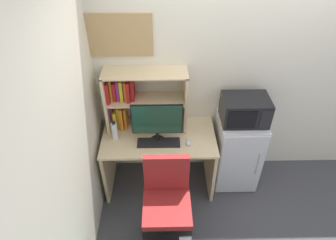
{
  "coord_description": "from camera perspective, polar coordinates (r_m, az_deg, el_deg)",
  "views": [
    {
      "loc": [
        -0.88,
        -2.75,
        2.92
      ],
      "look_at": [
        -0.83,
        -0.37,
        1.03
      ],
      "focal_mm": 31.32,
      "sensor_mm": 36.0,
      "label": 1
    }
  ],
  "objects": [
    {
      "name": "wall_corkboard",
      "position": [
        2.99,
        -9.88,
        15.9
      ],
      "size": [
        0.69,
        0.02,
        0.43
      ],
      "primitive_type": "cube",
      "color": "tan"
    },
    {
      "name": "wall_back",
      "position": [
        3.45,
        20.86,
        7.82
      ],
      "size": [
        6.4,
        0.04,
        2.6
      ],
      "primitive_type": "cube",
      "color": "silver",
      "rests_on": "ground_plane"
    },
    {
      "name": "computer_mouse",
      "position": [
        3.13,
        3.96,
        -4.33
      ],
      "size": [
        0.05,
        0.1,
        0.04
      ],
      "primitive_type": "ellipsoid",
      "color": "silver",
      "rests_on": "desk"
    },
    {
      "name": "mini_fridge",
      "position": [
        3.6,
        13.21,
        -5.87
      ],
      "size": [
        0.5,
        0.52,
        0.93
      ],
      "color": "silver",
      "rests_on": "ground_plane"
    },
    {
      "name": "microwave",
      "position": [
        3.22,
        14.74,
        1.93
      ],
      "size": [
        0.49,
        0.36,
        0.28
      ],
      "color": "black",
      "rests_on": "mini_fridge"
    },
    {
      "name": "hutch_bookshelf",
      "position": [
        3.18,
        -6.87,
        4.25
      ],
      "size": [
        0.88,
        0.3,
        0.69
      ],
      "color": "beige",
      "rests_on": "desk"
    },
    {
      "name": "desk",
      "position": [
        3.39,
        -1.71,
        -6.17
      ],
      "size": [
        1.25,
        0.67,
        0.78
      ],
      "color": "beige",
      "rests_on": "ground_plane"
    },
    {
      "name": "desk_chair",
      "position": [
        3.06,
        -0.23,
        -16.34
      ],
      "size": [
        0.54,
        0.54,
        0.97
      ],
      "color": "black",
      "rests_on": "ground_plane"
    },
    {
      "name": "water_bottle",
      "position": [
        3.18,
        -10.32,
        -2.08
      ],
      "size": [
        0.07,
        0.07,
        0.23
      ],
      "color": "silver",
      "rests_on": "desk"
    },
    {
      "name": "keyboard",
      "position": [
        3.13,
        -1.83,
        -4.43
      ],
      "size": [
        0.45,
        0.14,
        0.02
      ],
      "primitive_type": "cube",
      "color": "black",
      "rests_on": "desk"
    },
    {
      "name": "wall_left",
      "position": [
        2.12,
        -22.02,
        -15.42
      ],
      "size": [
        0.04,
        4.4,
        2.6
      ],
      "primitive_type": "cube",
      "color": "silver",
      "rests_on": "ground_plane"
    },
    {
      "name": "monitor",
      "position": [
        2.99,
        -2.15,
        -0.21
      ],
      "size": [
        0.53,
        0.16,
        0.48
      ],
      "color": "black",
      "rests_on": "desk"
    }
  ]
}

